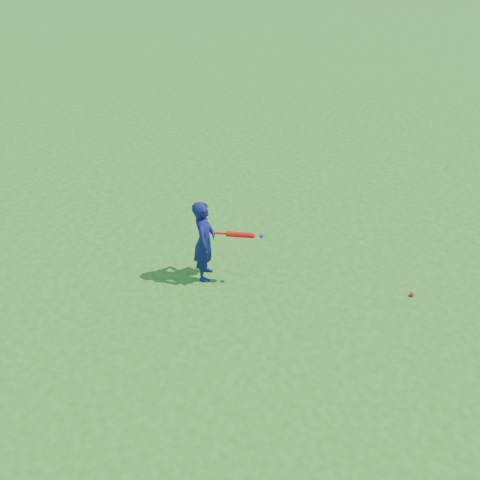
% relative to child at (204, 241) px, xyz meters
% --- Properties ---
extents(ground, '(80.00, 80.00, 0.00)m').
position_rel_child_xyz_m(ground, '(-0.75, -0.03, -0.62)').
color(ground, '#216919').
rests_on(ground, ground).
extents(child, '(0.45, 0.53, 1.24)m').
position_rel_child_xyz_m(child, '(0.00, 0.00, 0.00)').
color(child, '#11144F').
rests_on(child, ground).
extents(ground_ball_red, '(0.06, 0.06, 0.06)m').
position_rel_child_xyz_m(ground_ball_red, '(2.75, 0.95, -0.59)').
color(ground_ball_red, red).
rests_on(ground_ball_red, ground).
extents(bat_swing, '(0.64, 0.29, 0.08)m').
position_rel_child_xyz_m(bat_swing, '(0.51, 0.15, 0.17)').
color(bat_swing, red).
rests_on(bat_swing, ground).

